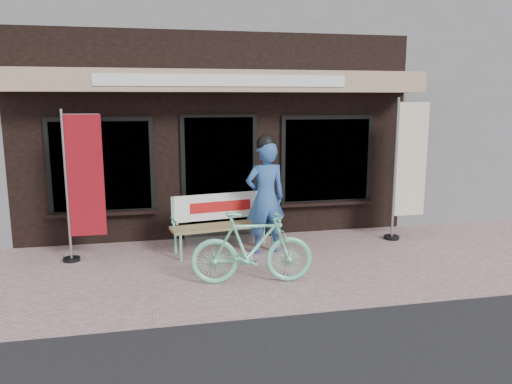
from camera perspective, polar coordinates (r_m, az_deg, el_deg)
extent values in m
plane|color=#B98D8F|center=(7.24, -1.86, -9.33)|extent=(70.00, 70.00, 0.00)
cube|color=black|center=(11.78, -6.30, 7.33)|extent=(7.00, 6.00, 3.60)
cube|color=tan|center=(8.44, -4.03, 12.51)|extent=(7.00, 0.80, 0.35)
cube|color=white|center=(8.03, -3.60, 12.61)|extent=(4.00, 0.02, 0.18)
cube|color=black|center=(8.87, -4.19, 1.72)|extent=(1.20, 0.06, 2.10)
cube|color=black|center=(8.86, -4.18, 1.71)|extent=(1.35, 0.04, 2.20)
cube|color=black|center=(8.79, -17.25, 2.83)|extent=(1.60, 0.06, 1.50)
cube|color=black|center=(9.32, 8.08, 3.63)|extent=(1.60, 0.06, 1.50)
cube|color=black|center=(8.78, -17.26, 2.82)|extent=(1.75, 0.04, 1.65)
cube|color=black|center=(9.31, 8.10, 3.62)|extent=(1.75, 0.04, 1.65)
cube|color=black|center=(8.87, -17.00, -2.35)|extent=(1.80, 0.18, 0.06)
cube|color=black|center=(9.39, 8.08, -1.26)|extent=(1.80, 0.18, 0.06)
cube|color=#59595B|center=(8.87, -3.89, -5.06)|extent=(1.30, 0.45, 0.15)
cube|color=slate|center=(15.59, 26.88, 10.75)|extent=(10.00, 7.00, 5.60)
cylinder|color=#6FD9AD|center=(7.83, -8.59, -6.35)|extent=(0.05, 0.05, 0.40)
cylinder|color=#6FD9AD|center=(8.19, -9.18, -5.60)|extent=(0.05, 0.05, 0.40)
cylinder|color=#6FD9AD|center=(8.28, 1.88, -5.29)|extent=(0.05, 0.05, 0.40)
cylinder|color=#6FD9AD|center=(8.62, 0.88, -4.63)|extent=(0.05, 0.05, 0.40)
cube|color=olive|center=(8.13, -3.64, -3.91)|extent=(1.77, 0.70, 0.05)
cylinder|color=#6FD9AD|center=(8.06, -9.42, -2.40)|extent=(0.05, 0.05, 0.53)
cylinder|color=#6FD9AD|center=(8.51, 1.01, -1.56)|extent=(0.05, 0.05, 0.53)
cube|color=white|center=(8.26, -4.11, -1.63)|extent=(1.62, 0.29, 0.43)
cube|color=#B21414|center=(8.24, -4.06, -1.66)|extent=(1.03, 0.17, 0.17)
cylinder|color=#6FD9AD|center=(7.89, -9.32, -3.26)|extent=(0.10, 0.42, 0.04)
cylinder|color=#6FD9AD|center=(8.37, 1.68, -2.32)|extent=(0.10, 0.42, 0.04)
imported|color=#2C5698|center=(8.00, 1.09, -0.68)|extent=(0.70, 0.50, 1.80)
sphere|color=black|center=(7.88, 1.11, 5.53)|extent=(0.32, 0.32, 0.29)
imported|color=#6FD9AD|center=(6.75, -0.46, -6.41)|extent=(1.69, 0.66, 0.99)
cylinder|color=gray|center=(8.02, -20.84, 0.53)|extent=(0.04, 0.04, 2.32)
cylinder|color=gray|center=(7.87, -19.45, 8.35)|extent=(0.53, 0.03, 0.03)
cube|color=maroon|center=(7.95, -18.89, 1.74)|extent=(0.53, 0.04, 1.85)
cylinder|color=black|center=(8.28, -20.32, -7.22)|extent=(0.26, 0.26, 0.05)
cylinder|color=gray|center=(9.02, 15.60, 2.45)|extent=(0.04, 0.04, 2.49)
cylinder|color=gray|center=(9.08, 17.57, 9.72)|extent=(0.57, 0.03, 0.03)
cube|color=beige|center=(9.15, 17.35, 3.54)|extent=(0.57, 0.04, 1.98)
cylinder|color=black|center=(9.27, 15.23, -5.02)|extent=(0.27, 0.27, 0.06)
cube|color=black|center=(9.09, 1.28, -2.55)|extent=(0.40, 0.20, 0.79)
cube|color=beige|center=(9.03, 1.26, -2.07)|extent=(0.32, 0.13, 0.48)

